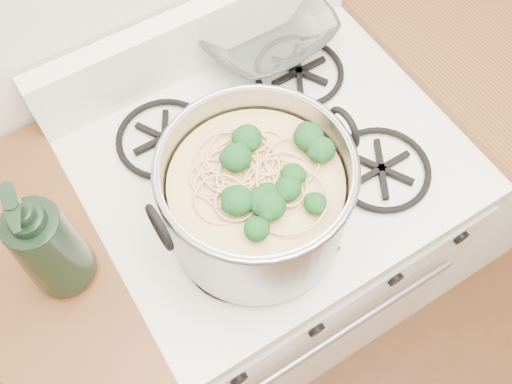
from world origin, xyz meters
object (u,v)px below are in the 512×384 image
Objects in this scene: glass_bowl at (260,36)px; gas_range at (268,246)px; stock_pot at (256,199)px; bottle at (43,240)px; spatula at (264,150)px.

gas_range is at bearing -117.50° from glass_bowl.
stock_pot reaches higher than gas_range.
glass_bowl is 0.41× the size of bottle.
stock_pot is at bearing -123.13° from glass_bowl.
gas_range is at bearing -15.94° from spatula.
spatula is (-0.02, 0.01, 0.50)m from gas_range.
gas_range is at bearing 46.66° from stock_pot.
gas_range is 2.54× the size of stock_pot.
gas_range is 0.61m from stock_pot.
stock_pot reaches higher than glass_bowl.
glass_bowl reaches higher than spatula.
spatula is at bearing 52.12° from stock_pot.
gas_range is 3.13× the size of bottle.
bottle is at bearing 163.67° from stock_pot.
glass_bowl is at bearing 34.56° from bottle.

